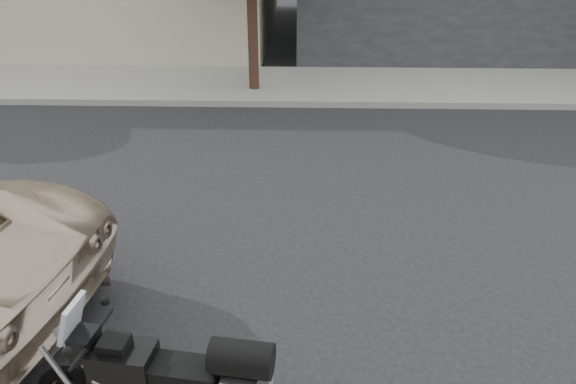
{
  "coord_description": "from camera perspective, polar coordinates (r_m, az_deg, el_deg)",
  "views": [
    {
      "loc": [
        0.81,
        7.26,
        4.19
      ],
      "look_at": [
        0.99,
        0.93,
        0.9
      ],
      "focal_mm": 35.0,
      "sensor_mm": 36.0,
      "label": 1
    }
  ],
  "objects": [
    {
      "name": "far_sidewalk",
      "position": [
        14.39,
        4.84,
        10.71
      ],
      "size": [
        44.0,
        3.0,
        0.15
      ],
      "primitive_type": "cube",
      "color": "gray",
      "rests_on": "ground"
    },
    {
      "name": "ground",
      "position": [
        8.42,
        6.91,
        -2.61
      ],
      "size": [
        120.0,
        120.0,
        0.0
      ],
      "primitive_type": "plane",
      "color": "black",
      "rests_on": "ground"
    }
  ]
}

